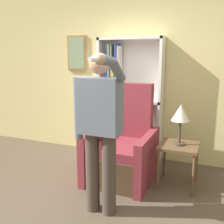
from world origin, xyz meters
name	(u,v)px	position (x,y,z in m)	size (l,w,h in m)	color
ground_plane	(69,219)	(0.00, 0.00, 0.00)	(14.00, 14.00, 0.00)	brown
wall_back	(131,73)	(-0.01, 2.03, 1.40)	(8.00, 0.11, 2.80)	#DBCC84
bookcase	(123,103)	(-0.08, 1.87, 0.93)	(1.03, 0.28, 1.96)	white
armchair	(123,151)	(0.19, 1.14, 0.38)	(0.84, 0.92, 1.30)	#4C3823
person_standing	(100,125)	(0.25, 0.25, 0.98)	(0.58, 0.78, 1.70)	#473D33
side_table	(179,151)	(0.94, 1.18, 0.48)	(0.49, 0.49, 0.56)	brown
table_lamp	(181,115)	(0.94, 1.18, 0.95)	(0.23, 0.23, 0.52)	#4C4233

